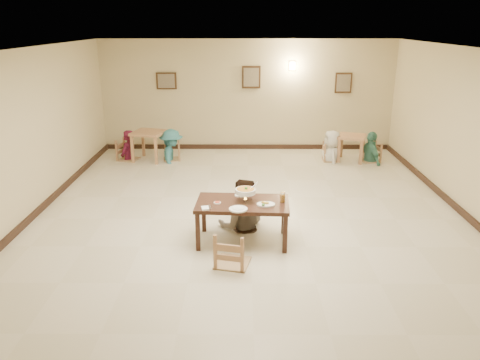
{
  "coord_description": "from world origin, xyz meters",
  "views": [
    {
      "loc": [
        -0.13,
        -7.88,
        3.44
      ],
      "look_at": [
        -0.18,
        -0.13,
        0.8
      ],
      "focal_mm": 35.0,
      "sensor_mm": 36.0,
      "label": 1
    }
  ],
  "objects_px": {
    "curry_warmer": "(245,191)",
    "drink_glass": "(283,198)",
    "chair_far": "(242,202)",
    "bg_chair_ll": "(127,141)",
    "bg_table_left": "(149,137)",
    "bg_diner_c": "(333,131)",
    "bg_chair_rr": "(371,144)",
    "bg_diner_b": "(171,129)",
    "bg_diner_d": "(373,132)",
    "main_table": "(243,207)",
    "bg_table_right": "(352,140)",
    "main_diner": "(242,179)",
    "bg_chair_rl": "(332,144)",
    "bg_diner_a": "(126,130)",
    "bg_chair_lr": "(171,143)",
    "chair_near": "(232,232)"
  },
  "relations": [
    {
      "from": "main_table",
      "to": "bg_chair_rl",
      "type": "relative_size",
      "value": 1.71
    },
    {
      "from": "drink_glass",
      "to": "main_diner",
      "type": "bearing_deg",
      "value": 138.41
    },
    {
      "from": "chair_far",
      "to": "bg_chair_ll",
      "type": "relative_size",
      "value": 0.85
    },
    {
      "from": "main_diner",
      "to": "bg_table_right",
      "type": "relative_size",
      "value": 2.09
    },
    {
      "from": "main_table",
      "to": "bg_table_right",
      "type": "relative_size",
      "value": 1.8
    },
    {
      "from": "chair_far",
      "to": "bg_diner_b",
      "type": "distance_m",
      "value": 4.53
    },
    {
      "from": "main_table",
      "to": "bg_chair_ll",
      "type": "xyz_separation_m",
      "value": [
        -2.98,
        4.76,
        -0.1
      ]
    },
    {
      "from": "chair_near",
      "to": "curry_warmer",
      "type": "bearing_deg",
      "value": -91.13
    },
    {
      "from": "bg_table_left",
      "to": "bg_chair_ll",
      "type": "bearing_deg",
      "value": 177.92
    },
    {
      "from": "chair_near",
      "to": "bg_table_left",
      "type": "distance_m",
      "value": 5.94
    },
    {
      "from": "bg_chair_rr",
      "to": "curry_warmer",
      "type": "bearing_deg",
      "value": -44.97
    },
    {
      "from": "bg_chair_lr",
      "to": "bg_diner_c",
      "type": "distance_m",
      "value": 4.16
    },
    {
      "from": "drink_glass",
      "to": "bg_chair_rr",
      "type": "relative_size",
      "value": 0.18
    },
    {
      "from": "bg_table_left",
      "to": "bg_diner_b",
      "type": "relative_size",
      "value": 0.57
    },
    {
      "from": "main_table",
      "to": "bg_table_right",
      "type": "distance_m",
      "value": 5.49
    },
    {
      "from": "chair_near",
      "to": "bg_diner_b",
      "type": "xyz_separation_m",
      "value": [
        -1.7,
        5.53,
        0.29
      ]
    },
    {
      "from": "bg_diner_c",
      "to": "chair_far",
      "type": "bearing_deg",
      "value": -33.71
    },
    {
      "from": "bg_chair_rr",
      "to": "bg_diner_d",
      "type": "bearing_deg",
      "value": -54.81
    },
    {
      "from": "chair_near",
      "to": "bg_diner_b",
      "type": "distance_m",
      "value": 5.79
    },
    {
      "from": "bg_chair_lr",
      "to": "bg_diner_b",
      "type": "xyz_separation_m",
      "value": [
        0.0,
        -0.0,
        0.36
      ]
    },
    {
      "from": "bg_chair_rl",
      "to": "bg_diner_c",
      "type": "height_order",
      "value": "bg_diner_c"
    },
    {
      "from": "curry_warmer",
      "to": "bg_diner_c",
      "type": "height_order",
      "value": "bg_diner_c"
    },
    {
      "from": "bg_diner_b",
      "to": "bg_table_left",
      "type": "bearing_deg",
      "value": 85.38
    },
    {
      "from": "bg_chair_rl",
      "to": "bg_diner_a",
      "type": "distance_m",
      "value": 5.29
    },
    {
      "from": "curry_warmer",
      "to": "bg_chair_rr",
      "type": "xyz_separation_m",
      "value": [
        3.25,
        4.62,
        -0.41
      ]
    },
    {
      "from": "bg_table_left",
      "to": "bg_chair_rr",
      "type": "bearing_deg",
      "value": -0.88
    },
    {
      "from": "bg_table_left",
      "to": "bg_diner_a",
      "type": "height_order",
      "value": "bg_diner_a"
    },
    {
      "from": "main_diner",
      "to": "bg_chair_ll",
      "type": "bearing_deg",
      "value": -55.08
    },
    {
      "from": "drink_glass",
      "to": "bg_table_right",
      "type": "distance_m",
      "value": 5.19
    },
    {
      "from": "main_table",
      "to": "bg_diner_d",
      "type": "bearing_deg",
      "value": 57.72
    },
    {
      "from": "bg_diner_a",
      "to": "bg_diner_b",
      "type": "bearing_deg",
      "value": 107.09
    },
    {
      "from": "bg_table_left",
      "to": "bg_diner_c",
      "type": "xyz_separation_m",
      "value": [
        4.71,
        -0.02,
        0.17
      ]
    },
    {
      "from": "bg_chair_ll",
      "to": "bg_diner_b",
      "type": "xyz_separation_m",
      "value": [
        1.13,
        0.01,
        0.3
      ]
    },
    {
      "from": "curry_warmer",
      "to": "drink_glass",
      "type": "relative_size",
      "value": 2.21
    },
    {
      "from": "bg_chair_rl",
      "to": "bg_diner_d",
      "type": "bearing_deg",
      "value": -92.6
    },
    {
      "from": "bg_chair_rr",
      "to": "bg_diner_b",
      "type": "distance_m",
      "value": 5.16
    },
    {
      "from": "bg_chair_ll",
      "to": "bg_chair_rl",
      "type": "xyz_separation_m",
      "value": [
        5.27,
        -0.04,
        -0.07
      ]
    },
    {
      "from": "bg_table_right",
      "to": "bg_chair_lr",
      "type": "bearing_deg",
      "value": 179.32
    },
    {
      "from": "chair_far",
      "to": "bg_chair_ll",
      "type": "bearing_deg",
      "value": 139.83
    },
    {
      "from": "bg_chair_lr",
      "to": "bg_diner_c",
      "type": "xyz_separation_m",
      "value": [
        4.15,
        -0.06,
        0.35
      ]
    },
    {
      "from": "bg_chair_ll",
      "to": "bg_chair_rr",
      "type": "xyz_separation_m",
      "value": [
        6.28,
        -0.11,
        -0.05
      ]
    },
    {
      "from": "bg_diner_b",
      "to": "chair_near",
      "type": "bearing_deg",
      "value": -171.0
    },
    {
      "from": "main_diner",
      "to": "bg_diner_c",
      "type": "xyz_separation_m",
      "value": [
        2.31,
        4.14,
        -0.09
      ]
    },
    {
      "from": "bg_chair_lr",
      "to": "bg_chair_ll",
      "type": "bearing_deg",
      "value": -99.16
    },
    {
      "from": "chair_far",
      "to": "bg_diner_a",
      "type": "relative_size",
      "value": 0.56
    },
    {
      "from": "chair_near",
      "to": "bg_table_right",
      "type": "xyz_separation_m",
      "value": [
        2.95,
        5.47,
        0.02
      ]
    },
    {
      "from": "main_diner",
      "to": "bg_diner_d",
      "type": "height_order",
      "value": "main_diner"
    },
    {
      "from": "drink_glass",
      "to": "bg_diner_c",
      "type": "distance_m",
      "value": 4.99
    },
    {
      "from": "bg_diner_d",
      "to": "curry_warmer",
      "type": "bearing_deg",
      "value": 130.15
    },
    {
      "from": "curry_warmer",
      "to": "bg_chair_rl",
      "type": "height_order",
      "value": "curry_warmer"
    }
  ]
}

